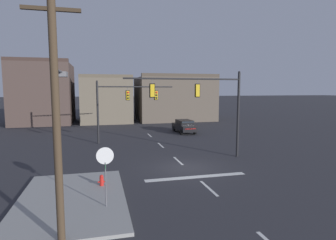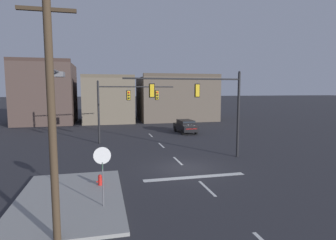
{
  "view_description": "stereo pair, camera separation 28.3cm",
  "coord_description": "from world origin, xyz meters",
  "views": [
    {
      "loc": [
        -5.69,
        -17.61,
        5.34
      ],
      "look_at": [
        -0.29,
        3.98,
        2.89
      ],
      "focal_mm": 29.68,
      "sensor_mm": 36.0,
      "label": 1
    },
    {
      "loc": [
        -5.42,
        -17.68,
        5.34
      ],
      "look_at": [
        -0.29,
        3.98,
        2.89
      ],
      "focal_mm": 29.68,
      "sensor_mm": 36.0,
      "label": 2
    }
  ],
  "objects": [
    {
      "name": "ground_plane",
      "position": [
        0.0,
        0.0,
        0.0
      ],
      "size": [
        400.0,
        400.0,
        0.0
      ],
      "primitive_type": "plane",
      "color": "#2B2B30"
    },
    {
      "name": "sidewalk_near_corner",
      "position": [
        -7.06,
        -4.0,
        0.07
      ],
      "size": [
        5.0,
        8.0,
        0.15
      ],
      "primitive_type": "cube",
      "color": "gray",
      "rests_on": "ground"
    },
    {
      "name": "stop_bar_paint",
      "position": [
        0.0,
        -2.0,
        0.0
      ],
      "size": [
        6.4,
        0.5,
        0.01
      ],
      "primitive_type": "cube",
      "color": "silver",
      "rests_on": "ground"
    },
    {
      "name": "lane_centreline",
      "position": [
        0.0,
        2.0,
        0.0
      ],
      "size": [
        0.16,
        26.4,
        0.01
      ],
      "color": "silver",
      "rests_on": "ground"
    },
    {
      "name": "signal_mast_near_side",
      "position": [
        2.25,
        2.13,
        4.6
      ],
      "size": [
        9.06,
        0.4,
        6.76
      ],
      "color": "black",
      "rests_on": "ground"
    },
    {
      "name": "signal_mast_far_side",
      "position": [
        -3.41,
        10.59,
        4.2
      ],
      "size": [
        7.87,
        0.94,
        6.22
      ],
      "color": "black",
      "rests_on": "ground"
    },
    {
      "name": "stop_sign",
      "position": [
        -5.48,
        -5.38,
        2.14
      ],
      "size": [
        0.76,
        0.64,
        2.83
      ],
      "color": "#56565B",
      "rests_on": "ground"
    },
    {
      "name": "car_lot_nearside",
      "position": [
        4.49,
        14.85,
        0.86
      ],
      "size": [
        2.07,
        4.52,
        1.61
      ],
      "color": "black",
      "rests_on": "ground"
    },
    {
      "name": "utility_pole",
      "position": [
        -7.06,
        -7.77,
        5.04
      ],
      "size": [
        2.2,
        2.58,
        9.26
      ],
      "color": "#423323",
      "rests_on": "ground"
    },
    {
      "name": "fire_hydrant",
      "position": [
        -5.65,
        -2.58,
        0.33
      ],
      "size": [
        0.4,
        0.3,
        0.75
      ],
      "color": "red",
      "rests_on": "ground"
    },
    {
      "name": "building_row",
      "position": [
        -2.98,
        30.09,
        3.96
      ],
      "size": [
        31.99,
        12.29,
        9.77
      ],
      "color": "#473833",
      "rests_on": "ground"
    }
  ]
}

